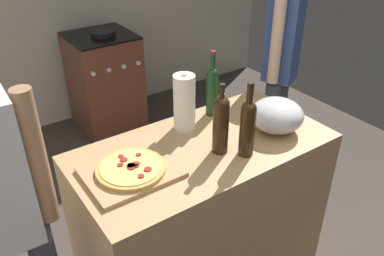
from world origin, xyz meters
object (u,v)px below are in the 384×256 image
at_px(stove, 105,82).
at_px(person_in_stripes, 8,214).
at_px(paper_towel_roll, 184,102).
at_px(wine_bottle_amber, 212,89).
at_px(wine_bottle_green, 248,125).
at_px(mixing_bowl, 277,115).
at_px(pizza, 131,168).
at_px(person_in_red, 281,61).
at_px(wine_bottle_dark, 221,122).

distance_m(stove, person_in_stripes, 2.33).
distance_m(paper_towel_roll, wine_bottle_amber, 0.21).
bearing_deg(wine_bottle_green, person_in_stripes, 169.33).
distance_m(paper_towel_roll, stove, 1.88).
distance_m(wine_bottle_green, person_in_stripes, 1.06).
height_order(mixing_bowl, person_in_stripes, person_in_stripes).
relative_size(pizza, stove, 0.32).
bearing_deg(person_in_red, paper_towel_roll, -164.96).
bearing_deg(stove, paper_towel_roll, -99.11).
height_order(pizza, paper_towel_roll, paper_towel_roll).
relative_size(mixing_bowl, stove, 0.29).
distance_m(mixing_bowl, paper_towel_roll, 0.48).
xyz_separation_m(wine_bottle_amber, stove, (0.07, 1.72, -0.61)).
xyz_separation_m(mixing_bowl, person_in_red, (0.59, 0.55, -0.01)).
height_order(wine_bottle_dark, person_in_stripes, person_in_stripes).
xyz_separation_m(wine_bottle_dark, wine_bottle_amber, (0.19, 0.32, -0.00)).
bearing_deg(wine_bottle_dark, person_in_red, 29.48).
bearing_deg(mixing_bowl, stove, 92.70).
bearing_deg(wine_bottle_amber, wine_bottle_green, -104.81).
xyz_separation_m(wine_bottle_dark, person_in_stripes, (-0.94, 0.11, -0.14)).
xyz_separation_m(wine_bottle_green, stove, (0.18, 2.12, -0.62)).
xyz_separation_m(pizza, paper_towel_roll, (0.42, 0.20, 0.12)).
bearing_deg(wine_bottle_green, wine_bottle_amber, 75.19).
bearing_deg(wine_bottle_green, stove, 85.13).
bearing_deg(mixing_bowl, wine_bottle_amber, 117.69).
bearing_deg(pizza, wine_bottle_dark, -10.59).
bearing_deg(wine_bottle_green, mixing_bowl, 16.26).
bearing_deg(wine_bottle_amber, stove, 87.54).
relative_size(paper_towel_roll, wine_bottle_amber, 0.82).
bearing_deg(stove, person_in_red, -65.22).
xyz_separation_m(wine_bottle_dark, stove, (0.27, 2.04, -0.62)).
bearing_deg(person_in_stripes, stove, 57.92).
bearing_deg(pizza, mixing_bowl, -6.37).
distance_m(paper_towel_roll, wine_bottle_green, 0.38).
relative_size(paper_towel_roll, stove, 0.32).
distance_m(wine_bottle_amber, person_in_stripes, 1.16).
xyz_separation_m(mixing_bowl, stove, (-0.10, 2.04, -0.55)).
bearing_deg(person_in_stripes, person_in_red, 12.89).
distance_m(wine_bottle_dark, person_in_stripes, 0.96).
distance_m(paper_towel_roll, wine_bottle_dark, 0.28).
bearing_deg(wine_bottle_dark, mixing_bowl, -1.23).
xyz_separation_m(mixing_bowl, wine_bottle_green, (-0.28, -0.08, 0.07)).
height_order(mixing_bowl, stove, mixing_bowl).
bearing_deg(mixing_bowl, wine_bottle_green, -163.74).
relative_size(wine_bottle_dark, person_in_red, 0.20).
height_order(stove, person_in_stripes, person_in_stripes).
height_order(wine_bottle_dark, wine_bottle_amber, wine_bottle_amber).
bearing_deg(mixing_bowl, wine_bottle_dark, 178.77).
height_order(mixing_bowl, paper_towel_roll, paper_towel_roll).
relative_size(wine_bottle_green, stove, 0.39).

